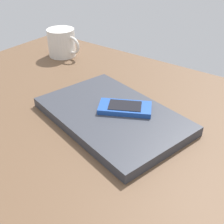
{
  "coord_description": "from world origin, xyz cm",
  "views": [
    {
      "loc": [
        26.93,
        -38.18,
        38.57
      ],
      "look_at": [
        -4.02,
        3.97,
        5.0
      ],
      "focal_mm": 45.8,
      "sensor_mm": 36.0,
      "label": 1
    }
  ],
  "objects": [
    {
      "name": "cell_phone_on_laptop",
      "position": [
        -2.11,
        6.15,
        5.71
      ],
      "size": [
        12.67,
        10.25,
        1.25
      ],
      "color": "#1E479E",
      "rests_on": "laptop_closed"
    },
    {
      "name": "laptop_closed",
      "position": [
        -4.02,
        3.97,
        4.06
      ],
      "size": [
        36.56,
        28.39,
        2.12
      ],
      "primitive_type": "cube",
      "rotation": [
        0.0,
        0.0,
        -0.25
      ],
      "color": "#33353D",
      "rests_on": "desk_surface"
    },
    {
      "name": "coffee_mug",
      "position": [
        -39.77,
        25.09,
        7.37
      ],
      "size": [
        12.1,
        8.83,
        8.75
      ],
      "color": "silver",
      "rests_on": "desk_surface"
    },
    {
      "name": "desk_surface",
      "position": [
        0.0,
        0.0,
        1.5
      ],
      "size": [
        120.0,
        80.0,
        3.0
      ],
      "primitive_type": "cube",
      "color": "brown",
      "rests_on": "ground"
    }
  ]
}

